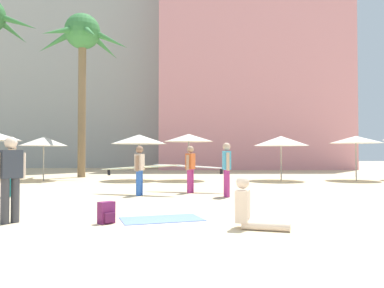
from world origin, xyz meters
The scene contains 16 objects.
ground centered at (0.00, 0.00, 0.00)m, with size 120.00×120.00×0.00m, color beige.
hotel_pink centered at (6.39, 29.83, 9.14)m, with size 16.38×10.04×18.29m, color pink.
palm_tree_left centered at (-5.55, 15.88, 7.76)m, with size 5.38×5.19×9.42m.
cafe_umbrella_0 centered at (8.95, 12.98, 2.05)m, with size 2.57×2.57×2.24m.
cafe_umbrella_1 centered at (-1.95, 13.24, 2.07)m, with size 2.79×2.79×2.31m.
cafe_umbrella_2 centered at (-6.68, 13.08, 1.96)m, with size 2.32×2.32×2.19m.
cafe_umbrella_4 centered at (5.16, 12.94, 1.98)m, with size 2.72×2.72×2.22m.
cafe_umbrella_6 centered at (0.56, 13.20, 2.14)m, with size 2.48×2.48×2.34m.
beach_towel centered at (-0.10, 2.01, 0.01)m, with size 1.64×0.92×0.01m, color #6684E0.
backpack centered at (-1.14, 1.58, 0.20)m, with size 0.35×0.35×0.42m.
person_mid_right centered at (-1.10, 6.56, 0.89)m, with size 2.91×1.20×1.60m.
person_far_left centered at (1.59, 1.01, 0.33)m, with size 1.02×0.64×0.95m.
person_near_left centered at (0.56, 7.35, 0.89)m, with size 2.77×1.15×1.62m.
person_far_right centered at (-3.02, 1.64, 0.92)m, with size 0.46×0.53×1.68m.
person_near_right centered at (1.68, 5.99, 0.93)m, with size 0.25×0.60×1.69m.
person_mid_center centered at (-5.06, 6.16, 0.90)m, with size 0.60×0.35×1.64m.
Camera 1 is at (0.39, -5.77, 1.36)m, focal length 35.24 mm.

